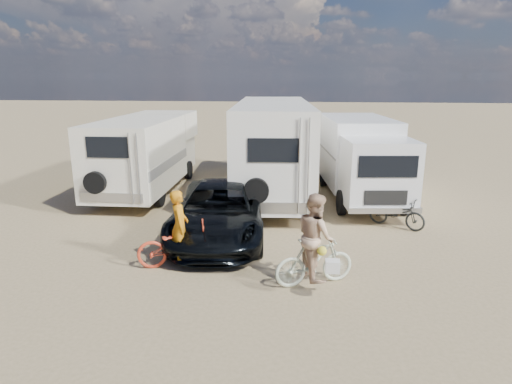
# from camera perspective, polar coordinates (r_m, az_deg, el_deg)

# --- Properties ---
(ground) EXTENTS (140.00, 140.00, 0.00)m
(ground) POSITION_cam_1_polar(r_m,az_deg,el_deg) (10.05, -1.73, -11.01)
(ground) COLOR tan
(ground) RESTS_ON ground
(rv_main) EXTENTS (3.19, 8.92, 3.47)m
(rv_main) POSITION_cam_1_polar(r_m,az_deg,el_deg) (16.61, 2.24, 5.72)
(rv_main) COLOR silver
(rv_main) RESTS_ON ground
(rv_left) EXTENTS (2.55, 7.15, 2.88)m
(rv_left) POSITION_cam_1_polar(r_m,az_deg,el_deg) (17.51, -14.13, 4.78)
(rv_left) COLOR silver
(rv_left) RESTS_ON ground
(box_truck) EXTENTS (2.98, 6.59, 2.91)m
(box_truck) POSITION_cam_1_polar(r_m,az_deg,el_deg) (16.24, 13.65, 4.09)
(box_truck) COLOR white
(box_truck) RESTS_ON ground
(dark_suv) EXTENTS (2.93, 5.57, 1.49)m
(dark_suv) POSITION_cam_1_polar(r_m,az_deg,el_deg) (12.23, -4.80, -2.47)
(dark_suv) COLOR black
(dark_suv) RESTS_ON ground
(bike_man) EXTENTS (2.14, 1.21, 1.07)m
(bike_man) POSITION_cam_1_polar(r_m,az_deg,el_deg) (10.49, -9.90, -6.92)
(bike_man) COLOR red
(bike_man) RESTS_ON ground
(bike_woman) EXTENTS (1.85, 1.15, 1.08)m
(bike_woman) POSITION_cam_1_polar(r_m,az_deg,el_deg) (9.56, 7.69, -9.01)
(bike_woman) COLOR beige
(bike_woman) RESTS_ON ground
(rider_man) EXTENTS (0.55, 0.70, 1.70)m
(rider_man) POSITION_cam_1_polar(r_m,az_deg,el_deg) (10.37, -9.98, -5.29)
(rider_man) COLOR #C6750F
(rider_man) RESTS_ON ground
(rider_woman) EXTENTS (1.00, 1.11, 1.88)m
(rider_woman) POSITION_cam_1_polar(r_m,az_deg,el_deg) (9.40, 7.78, -6.79)
(rider_woman) COLOR tan
(rider_woman) RESTS_ON ground
(bike_parked) EXTENTS (1.76, 1.41, 0.90)m
(bike_parked) POSITION_cam_1_polar(r_m,az_deg,el_deg) (13.65, 18.03, -2.63)
(bike_parked) COLOR black
(bike_parked) RESTS_ON ground
(cooler) EXTENTS (0.68, 0.56, 0.48)m
(cooler) POSITION_cam_1_polar(r_m,az_deg,el_deg) (12.42, -8.64, -4.80)
(cooler) COLOR #1D6991
(cooler) RESTS_ON ground
(crate) EXTENTS (0.59, 0.59, 0.38)m
(crate) POSITION_cam_1_polar(r_m,az_deg,el_deg) (13.11, -2.44, -3.78)
(crate) COLOR #8C6F52
(crate) RESTS_ON ground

